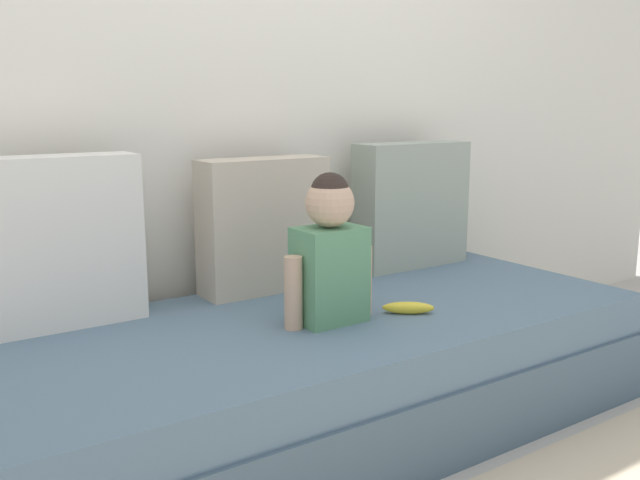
% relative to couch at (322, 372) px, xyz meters
% --- Properties ---
extents(ground_plane, '(12.00, 12.00, 0.00)m').
position_rel_couch_xyz_m(ground_plane, '(0.00, 0.00, -0.19)').
color(ground_plane, '#B2ADA3').
extents(back_wall, '(5.48, 0.10, 2.33)m').
position_rel_couch_xyz_m(back_wall, '(0.00, 0.60, 0.97)').
color(back_wall, silver).
rests_on(back_wall, ground).
extents(couch, '(2.28, 0.95, 0.39)m').
position_rel_couch_xyz_m(couch, '(0.00, 0.00, 0.00)').
color(couch, '#495F70').
rests_on(couch, ground).
extents(throw_pillow_left, '(0.47, 0.16, 0.52)m').
position_rel_couch_xyz_m(throw_pillow_left, '(-0.71, 0.37, 0.46)').
color(throw_pillow_left, silver).
rests_on(throw_pillow_left, couch).
extents(throw_pillow_center, '(0.48, 0.16, 0.48)m').
position_rel_couch_xyz_m(throw_pillow_center, '(0.00, 0.37, 0.44)').
color(throw_pillow_center, '#C1B29E').
rests_on(throw_pillow_center, couch).
extents(throw_pillow_right, '(0.51, 0.16, 0.52)m').
position_rel_couch_xyz_m(throw_pillow_right, '(0.71, 0.37, 0.46)').
color(throw_pillow_right, '#99A393').
rests_on(throw_pillow_right, couch).
extents(toddler, '(0.32, 0.15, 0.47)m').
position_rel_couch_xyz_m(toddler, '(-0.02, -0.07, 0.42)').
color(toddler, '#568E66').
rests_on(toddler, couch).
extents(banana, '(0.16, 0.14, 0.04)m').
position_rel_couch_xyz_m(banana, '(0.24, -0.15, 0.22)').
color(banana, yellow).
rests_on(banana, couch).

